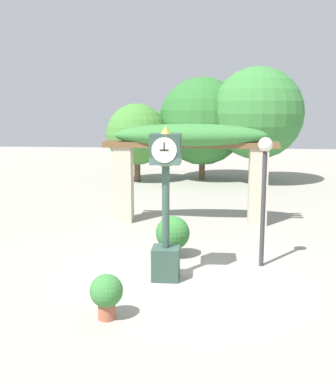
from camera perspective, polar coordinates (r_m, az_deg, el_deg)
The scene contains 7 objects.
ground_plane at distance 10.04m, azimuth 1.34°, elevation -10.07°, with size 60.00×60.00×0.00m, color gray.
pedestal_clock at distance 9.53m, azimuth -0.27°, elevation -1.47°, with size 0.58×0.63×3.10m.
pergola at distance 14.14m, azimuth 2.65°, elevation 5.15°, with size 5.12×1.13×2.96m.
potted_plant_near_left at distance 11.14m, azimuth 0.56°, elevation -4.99°, with size 0.79×0.79×0.97m.
potted_plant_near_right at distance 8.12m, azimuth -7.31°, elevation -11.81°, with size 0.55×0.55×0.77m.
lamp_post at distance 10.45m, azimuth 11.34°, elevation 1.88°, with size 0.30×0.30×2.82m.
tree_line at distance 22.14m, azimuth 5.78°, elevation 8.52°, with size 8.81×4.91×5.16m.
Camera 1 is at (0.62, -9.39, 3.49)m, focal length 45.00 mm.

